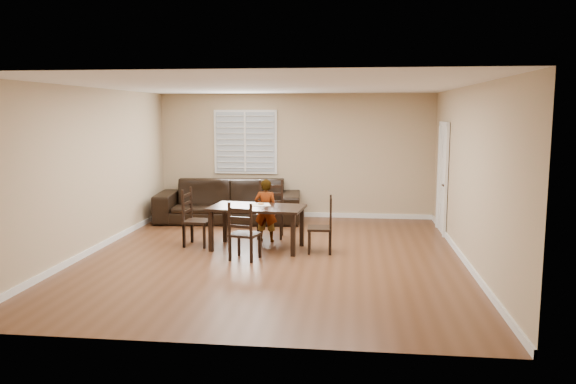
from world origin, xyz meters
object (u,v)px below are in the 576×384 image
object	(u,v)px
sofa	(229,201)
donut	(261,203)
dining_table	(257,212)
chair_right	(327,227)
child	(266,210)
chair_left	(191,220)
chair_far	(242,234)
chair_near	(271,211)

from	to	relation	value
sofa	donut	bearing A→B (deg)	-68.70
dining_table	sofa	world-z (taller)	sofa
dining_table	donut	world-z (taller)	donut
chair_right	child	xyz separation A→B (m)	(-1.12, 0.67, 0.14)
dining_table	chair_left	distance (m)	1.20
chair_left	chair_right	world-z (taller)	chair_left
dining_table	child	bearing A→B (deg)	90.00
chair_left	sofa	bearing A→B (deg)	-0.55
chair_far	child	distance (m)	1.39
chair_right	donut	world-z (taller)	chair_right
chair_far	chair_right	distance (m)	1.46
chair_far	chair_right	xyz separation A→B (m)	(1.28, 0.71, 0.00)
chair_near	chair_right	world-z (taller)	chair_near
donut	sofa	bearing A→B (deg)	116.17
child	chair_far	bearing A→B (deg)	87.44
donut	chair_left	bearing A→B (deg)	-177.71
chair_far	donut	bearing A→B (deg)	-84.90
chair_right	donut	bearing A→B (deg)	-106.57
dining_table	chair_right	distance (m)	1.20
chair_right	chair_near	bearing A→B (deg)	-138.10
dining_table	child	xyz separation A→B (m)	(0.06, 0.56, -0.08)
chair_near	chair_right	bearing A→B (deg)	-49.34
child	sofa	size ratio (longest dim) A/B	0.38
child	donut	distance (m)	0.43
dining_table	donut	bearing A→B (deg)	83.66
sofa	chair_right	bearing A→B (deg)	-52.65
chair_near	child	xyz separation A→B (m)	(-0.02, -0.44, 0.09)
chair_left	child	distance (m)	1.32
chair_left	child	bearing A→B (deg)	-66.50
dining_table	sofa	size ratio (longest dim) A/B	0.55
chair_far	donut	xyz separation A→B (m)	(0.14, 0.99, 0.33)
chair_right	chair_left	bearing A→B (deg)	-98.33
dining_table	chair_near	size ratio (longest dim) A/B	1.55
chair_right	sofa	distance (m)	3.25
chair_near	chair_right	size ratio (longest dim) A/B	1.13
child	sofa	bearing A→B (deg)	-54.30
donut	sofa	world-z (taller)	sofa
chair_right	donut	distance (m)	1.22
chair_left	donut	size ratio (longest dim) A/B	10.06
chair_left	child	xyz separation A→B (m)	(1.24, 0.44, 0.11)
dining_table	chair_far	world-z (taller)	chair_far
chair_far	chair_left	size ratio (longest dim) A/B	0.93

